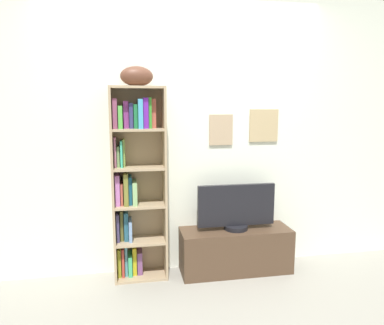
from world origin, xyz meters
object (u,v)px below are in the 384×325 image
at_px(bookshelf, 134,182).
at_px(tv_stand, 235,250).
at_px(television, 236,208).
at_px(football, 137,76).

relative_size(bookshelf, tv_stand, 1.66).
xyz_separation_m(bookshelf, tv_stand, (0.93, -0.08, -0.68)).
xyz_separation_m(bookshelf, television, (0.93, -0.08, -0.26)).
xyz_separation_m(tv_stand, television, (-0.00, 0.00, 0.42)).
bearing_deg(tv_stand, football, 176.92).
xyz_separation_m(bookshelf, football, (0.04, -0.03, 0.92)).
distance_m(football, tv_stand, 1.83).
distance_m(tv_stand, television, 0.42).
xyz_separation_m(football, tv_stand, (0.89, -0.05, -1.60)).
height_order(tv_stand, television, television).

